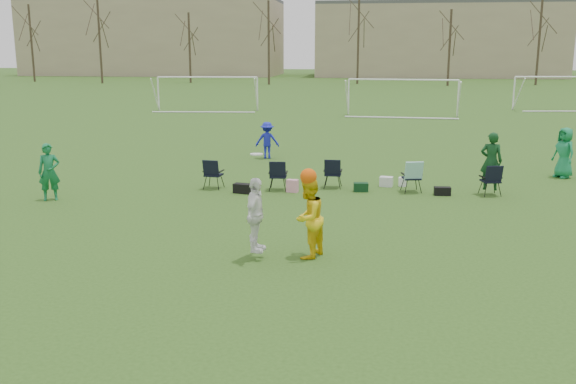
% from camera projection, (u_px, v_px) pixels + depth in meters
% --- Properties ---
extents(ground, '(260.00, 260.00, 0.00)m').
position_uv_depth(ground, '(269.00, 272.00, 13.05)').
color(ground, '#2C4F18').
rests_on(ground, ground).
extents(fielder_green_near, '(0.74, 0.63, 1.72)m').
position_uv_depth(fielder_green_near, '(49.00, 172.00, 19.10)').
color(fielder_green_near, '#136D3C').
rests_on(fielder_green_near, ground).
extents(fielder_blue, '(1.02, 0.64, 1.50)m').
position_uv_depth(fielder_blue, '(267.00, 140.00, 26.44)').
color(fielder_blue, '#171FB0').
rests_on(fielder_blue, ground).
extents(fielder_green_far, '(0.92, 1.03, 1.77)m').
position_uv_depth(fielder_green_far, '(564.00, 153.00, 22.46)').
color(fielder_green_far, '#16804D').
rests_on(fielder_green_far, ground).
extents(center_contest, '(1.82, 1.30, 2.33)m').
position_uv_depth(center_contest, '(289.00, 216.00, 13.76)').
color(center_contest, white).
rests_on(center_contest, ground).
extents(sideline_setup, '(9.44, 2.02, 1.95)m').
position_uv_depth(sideline_setup, '(374.00, 174.00, 20.33)').
color(sideline_setup, '#103B1A').
rests_on(sideline_setup, ground).
extents(goal_left, '(7.39, 0.76, 2.46)m').
position_uv_depth(goal_left, '(207.00, 84.00, 46.79)').
color(goal_left, white).
rests_on(goal_left, ground).
extents(goal_mid, '(7.40, 0.63, 2.46)m').
position_uv_depth(goal_mid, '(403.00, 87.00, 43.08)').
color(goal_mid, white).
rests_on(goal_mid, ground).
extents(goal_right, '(7.35, 1.14, 2.46)m').
position_uv_depth(goal_right, '(564.00, 83.00, 47.36)').
color(goal_right, white).
rests_on(goal_right, ground).
extents(tree_line, '(110.28, 3.28, 11.40)m').
position_uv_depth(tree_line, '(360.00, 43.00, 79.47)').
color(tree_line, '#382B21').
rests_on(tree_line, ground).
extents(building_row, '(126.00, 16.00, 13.00)m').
position_uv_depth(building_row, '(404.00, 39.00, 103.76)').
color(building_row, tan).
rests_on(building_row, ground).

